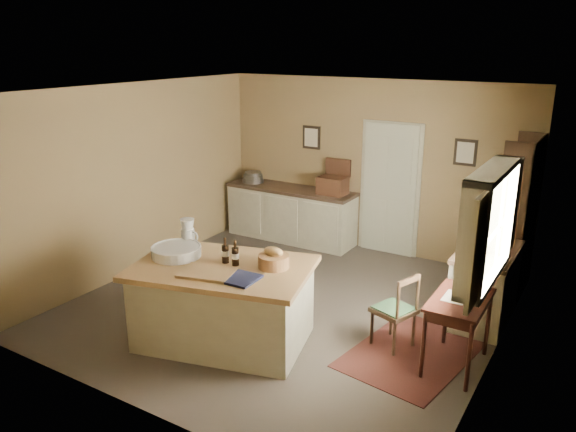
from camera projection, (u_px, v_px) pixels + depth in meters
name	position (u px, v px, depth m)	size (l,w,h in m)	color
ground	(287.00, 306.00, 7.17)	(5.00, 5.00, 0.00)	brown
wall_back	(370.00, 166.00, 8.80)	(5.00, 0.10, 2.70)	olive
wall_front	(133.00, 275.00, 4.72)	(5.00, 0.10, 2.70)	olive
wall_left	(138.00, 179.00, 8.00)	(0.10, 5.00, 2.70)	olive
wall_right	(504.00, 241.00, 5.52)	(0.10, 5.00, 2.70)	olive
ceiling	(287.00, 90.00, 6.36)	(5.00, 5.00, 0.00)	silver
door	(390.00, 188.00, 8.69)	(0.97, 0.06, 2.11)	beige
framed_prints	(383.00, 144.00, 8.57)	(2.82, 0.02, 0.38)	black
window	(493.00, 226.00, 5.34)	(0.25, 1.99, 1.12)	beige
work_island	(223.00, 301.00, 6.20)	(2.16, 1.68, 1.20)	beige
sideboard	(292.00, 212.00, 9.44)	(2.23, 0.63, 1.18)	beige
rug	(412.00, 353.00, 6.07)	(1.10, 1.60, 0.01)	#4E1A1A
writing_desk	(459.00, 307.00, 5.65)	(0.53, 0.86, 0.82)	#351610
desk_chair	(394.00, 310.00, 6.11)	(0.40, 0.40, 0.85)	#322114
right_cabinet	(485.00, 285.00, 6.68)	(0.63, 1.13, 0.99)	beige
shelving_unit	(521.00, 217.00, 7.32)	(0.35, 0.94, 2.09)	#322114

